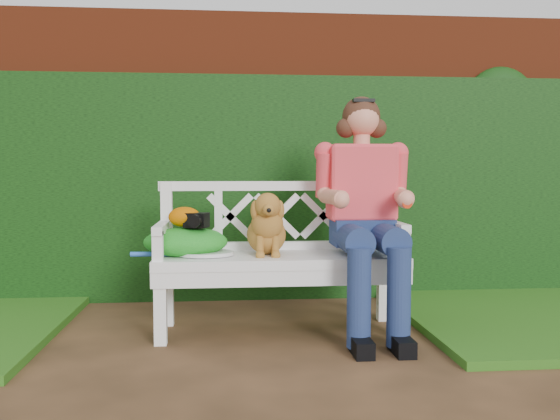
{
  "coord_description": "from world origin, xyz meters",
  "views": [
    {
      "loc": [
        -0.07,
        -2.86,
        1.0
      ],
      "look_at": [
        0.25,
        0.7,
        0.75
      ],
      "focal_mm": 38.0,
      "sensor_mm": 36.0,
      "label": 1
    }
  ],
  "objects": [
    {
      "name": "ground",
      "position": [
        0.0,
        0.0,
        0.0
      ],
      "size": [
        60.0,
        60.0,
        0.0
      ],
      "primitive_type": "plane",
      "color": "#362616"
    },
    {
      "name": "brick_wall",
      "position": [
        0.0,
        1.9,
        1.1
      ],
      "size": [
        10.0,
        0.3,
        2.2
      ],
      "primitive_type": "cube",
      "color": "maroon",
      "rests_on": "ground"
    },
    {
      "name": "ivy_hedge",
      "position": [
        0.0,
        1.68,
        0.85
      ],
      "size": [
        10.0,
        0.18,
        1.7
      ],
      "primitive_type": "cube",
      "color": "#1A5413",
      "rests_on": "ground"
    },
    {
      "name": "garden_bench",
      "position": [
        0.25,
        0.7,
        0.24
      ],
      "size": [
        1.63,
        0.76,
        0.48
      ],
      "primitive_type": null,
      "rotation": [
        0.0,
        0.0,
        0.11
      ],
      "color": "white",
      "rests_on": "ground"
    },
    {
      "name": "seated_woman",
      "position": [
        0.75,
        0.68,
        0.72
      ],
      "size": [
        0.89,
        0.99,
        1.44
      ],
      "primitive_type": null,
      "rotation": [
        0.0,
        0.0,
        0.43
      ],
      "color": "#F64152",
      "rests_on": "ground"
    },
    {
      "name": "dog",
      "position": [
        0.16,
        0.69,
        0.67
      ],
      "size": [
        0.37,
        0.42,
        0.38
      ],
      "primitive_type": null,
      "rotation": [
        0.0,
        0.0,
        0.42
      ],
      "color": "#B57226",
      "rests_on": "garden_bench"
    },
    {
      "name": "tennis_racket",
      "position": [
        -0.23,
        0.67,
        0.5
      ],
      "size": [
        0.68,
        0.42,
        0.03
      ],
      "primitive_type": null,
      "rotation": [
        0.0,
        0.0,
        -0.25
      ],
      "color": "white",
      "rests_on": "garden_bench"
    },
    {
      "name": "green_bag",
      "position": [
        -0.32,
        0.71,
        0.57
      ],
      "size": [
        0.56,
        0.47,
        0.17
      ],
      "primitive_type": null,
      "rotation": [
        0.0,
        0.0,
        0.17
      ],
      "color": "green",
      "rests_on": "garden_bench"
    },
    {
      "name": "camera_item",
      "position": [
        -0.25,
        0.67,
        0.7
      ],
      "size": [
        0.16,
        0.14,
        0.09
      ],
      "primitive_type": "cube",
      "rotation": [
        0.0,
        0.0,
        -0.33
      ],
      "color": "black",
      "rests_on": "green_bag"
    },
    {
      "name": "baseball_glove",
      "position": [
        -0.33,
        0.71,
        0.71
      ],
      "size": [
        0.22,
        0.19,
        0.12
      ],
      "primitive_type": "ellipsoid",
      "rotation": [
        0.0,
        0.0,
        0.27
      ],
      "color": "#BA5900",
      "rests_on": "green_bag"
    }
  ]
}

